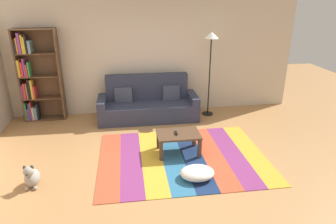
{
  "coord_description": "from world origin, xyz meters",
  "views": [
    {
      "loc": [
        -0.67,
        -4.53,
        2.73
      ],
      "look_at": [
        0.08,
        0.7,
        0.65
      ],
      "focal_mm": 32.17,
      "sensor_mm": 36.0,
      "label": 1
    }
  ],
  "objects": [
    {
      "name": "ground_plane",
      "position": [
        0.0,
        0.0,
        0.0
      ],
      "size": [
        14.0,
        14.0,
        0.0
      ],
      "primitive_type": "plane",
      "color": "#B27F4C"
    },
    {
      "name": "back_wall",
      "position": [
        0.0,
        2.55,
        1.35
      ],
      "size": [
        6.8,
        0.1,
        2.7
      ],
      "primitive_type": "cube",
      "color": "beige",
      "rests_on": "ground_plane"
    },
    {
      "name": "rug",
      "position": [
        0.25,
        0.1,
        0.01
      ],
      "size": [
        2.94,
        2.23,
        0.01
      ],
      "color": "#C64C2D",
      "rests_on": "ground_plane"
    },
    {
      "name": "couch",
      "position": [
        -0.2,
        2.02,
        0.34
      ],
      "size": [
        2.26,
        0.8,
        1.0
      ],
      "color": "#2D3347",
      "rests_on": "ground_plane"
    },
    {
      "name": "bookshelf",
      "position": [
        -2.68,
        2.31,
        1.02
      ],
      "size": [
        0.9,
        0.28,
        2.06
      ],
      "color": "brown",
      "rests_on": "ground_plane"
    },
    {
      "name": "coffee_table",
      "position": [
        0.21,
        0.27,
        0.33
      ],
      "size": [
        0.76,
        0.53,
        0.39
      ],
      "color": "#513826",
      "rests_on": "rug"
    },
    {
      "name": "pouf",
      "position": [
        0.36,
        -0.58,
        0.1
      ],
      "size": [
        0.54,
        0.44,
        0.18
      ],
      "primitive_type": "ellipsoid",
      "color": "white",
      "rests_on": "rug"
    },
    {
      "name": "dog",
      "position": [
        -2.16,
        -0.42,
        0.16
      ],
      "size": [
        0.22,
        0.35,
        0.4
      ],
      "color": "#9E998E",
      "rests_on": "ground_plane"
    },
    {
      "name": "standing_lamp",
      "position": [
        1.24,
        2.06,
        1.63
      ],
      "size": [
        0.32,
        0.32,
        1.95
      ],
      "color": "black",
      "rests_on": "ground_plane"
    },
    {
      "name": "tv_remote",
      "position": [
        0.16,
        0.27,
        0.41
      ],
      "size": [
        0.05,
        0.15,
        0.02
      ],
      "primitive_type": "cube",
      "rotation": [
        0.0,
        0.0,
        -0.03
      ],
      "color": "black",
      "rests_on": "coffee_table"
    }
  ]
}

